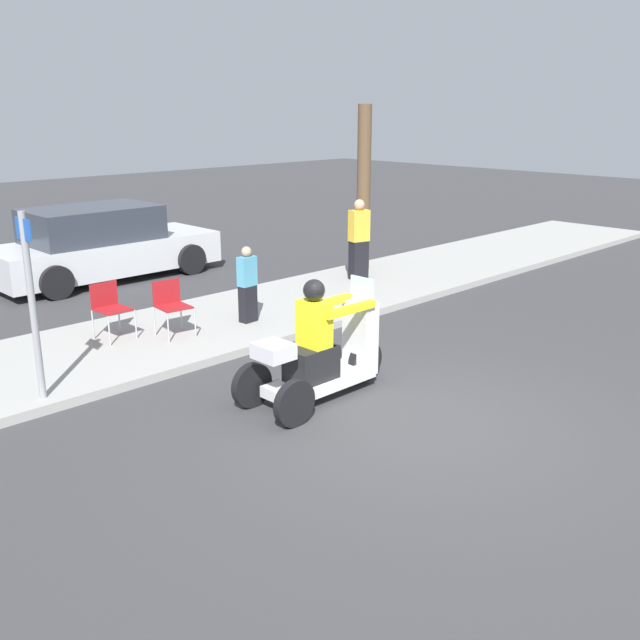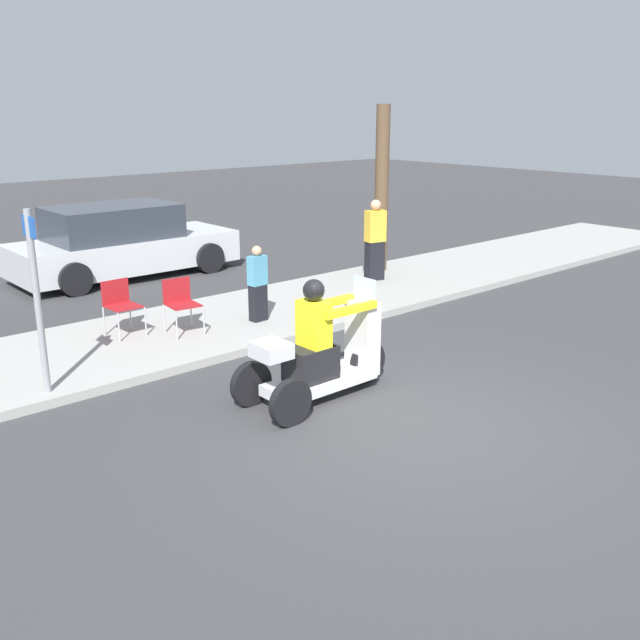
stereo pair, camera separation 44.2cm
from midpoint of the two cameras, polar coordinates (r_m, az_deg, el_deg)
ground_plane at (r=8.11m, az=9.66°, el=-8.45°), size 60.00×60.00×0.00m
sidewalk_strip at (r=11.33m, az=-8.55°, el=-0.69°), size 28.00×2.80×0.12m
motorcycle_trike at (r=8.57m, az=1.59°, el=-2.90°), size 2.11×0.84×1.50m
spectator_far_back at (r=11.30m, az=-3.90°, el=2.81°), size 0.30×0.20×1.21m
spectator_near_curb at (r=14.04m, az=5.33°, el=6.26°), size 0.42×0.31×1.58m
folding_chair_curbside at (r=10.86m, az=-9.98°, el=1.58°), size 0.51×0.51×0.82m
folding_chair_set_back at (r=10.96m, az=-14.61°, el=1.42°), size 0.49×0.49×0.82m
parked_car_lot_center at (r=15.30m, az=-14.83°, el=5.97°), size 4.55×2.00×1.49m
tree_trunk at (r=14.83m, az=5.82°, el=10.36°), size 0.28×0.28×3.34m
street_sign at (r=8.78m, az=-20.39°, el=1.84°), size 0.08×0.36×2.20m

